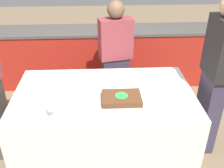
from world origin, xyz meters
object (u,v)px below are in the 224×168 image
(person_seated_right, at_px, (215,78))
(wine_glass, at_px, (50,106))
(cake, at_px, (121,98))
(plate_stack, at_px, (48,95))
(person_cutting_cake, at_px, (115,59))

(person_seated_right, bearing_deg, wine_glass, -76.08)
(wine_glass, bearing_deg, cake, 20.27)
(plate_stack, distance_m, person_cutting_cake, 1.12)
(cake, xyz_separation_m, person_cutting_cake, (-0.00, 0.94, -0.00))
(wine_glass, relative_size, person_seated_right, 0.11)
(person_cutting_cake, bearing_deg, plate_stack, 36.57)
(person_cutting_cake, relative_size, person_seated_right, 0.88)
(plate_stack, xyz_separation_m, person_cutting_cake, (0.74, 0.85, -0.00))
(cake, distance_m, person_cutting_cake, 0.94)
(person_cutting_cake, bearing_deg, cake, 77.58)
(wine_glass, bearing_deg, plate_stack, 103.69)
(cake, distance_m, person_seated_right, 1.01)
(cake, xyz_separation_m, wine_glass, (-0.66, -0.24, 0.10))
(cake, height_order, person_seated_right, person_seated_right)
(wine_glass, distance_m, person_seated_right, 1.70)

